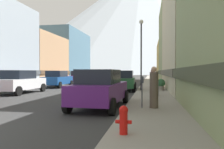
{
  "coord_description": "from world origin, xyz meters",
  "views": [
    {
      "loc": [
        6.09,
        -4.01,
        1.68
      ],
      "look_at": [
        0.07,
        29.34,
        1.23
      ],
      "focal_mm": 33.96,
      "sensor_mm": 36.0,
      "label": 1
    }
  ],
  "objects_px": {
    "car_driving_0": "(128,75)",
    "car_driving_1": "(126,76)",
    "car_right_0": "(100,88)",
    "car_left_1": "(21,82)",
    "pedestrian_1": "(154,89)",
    "car_right_1": "(124,80)",
    "pedestrian_2": "(152,79)",
    "trash_bin_right": "(154,88)",
    "potted_plant_1": "(161,84)",
    "car_left_3": "(80,77)",
    "fire_hydrant_near": "(124,119)",
    "car_left_2": "(58,79)",
    "parking_meter_near": "(142,87)",
    "potted_plant_0": "(160,84)",
    "streetlamp_right": "(141,44)",
    "pedestrian_0": "(31,80)"
  },
  "relations": [
    {
      "from": "car_driving_0",
      "to": "car_driving_1",
      "type": "height_order",
      "value": "same"
    },
    {
      "from": "car_driving_0",
      "to": "car_right_0",
      "type": "bearing_deg",
      "value": -86.27
    },
    {
      "from": "car_left_1",
      "to": "pedestrian_1",
      "type": "xyz_separation_m",
      "value": [
        10.05,
        -5.74,
        0.06
      ]
    },
    {
      "from": "car_right_1",
      "to": "pedestrian_2",
      "type": "xyz_separation_m",
      "value": [
        2.45,
        3.25,
        0.06
      ]
    },
    {
      "from": "car_driving_0",
      "to": "trash_bin_right",
      "type": "height_order",
      "value": "car_driving_0"
    },
    {
      "from": "trash_bin_right",
      "to": "pedestrian_1",
      "type": "height_order",
      "value": "pedestrian_1"
    },
    {
      "from": "car_right_0",
      "to": "potted_plant_1",
      "type": "relative_size",
      "value": 4.84
    },
    {
      "from": "car_left_3",
      "to": "pedestrian_2",
      "type": "distance_m",
      "value": 12.23
    },
    {
      "from": "car_right_1",
      "to": "fire_hydrant_near",
      "type": "relative_size",
      "value": 6.36
    },
    {
      "from": "car_left_2",
      "to": "car_driving_0",
      "type": "height_order",
      "value": "same"
    },
    {
      "from": "car_left_1",
      "to": "pedestrian_2",
      "type": "xyz_separation_m",
      "value": [
        10.05,
        7.06,
        0.06
      ]
    },
    {
      "from": "car_left_3",
      "to": "parking_meter_near",
      "type": "bearing_deg",
      "value": -64.29
    },
    {
      "from": "car_left_2",
      "to": "pedestrian_2",
      "type": "xyz_separation_m",
      "value": [
        10.05,
        0.41,
        0.06
      ]
    },
    {
      "from": "trash_bin_right",
      "to": "pedestrian_2",
      "type": "xyz_separation_m",
      "value": [
        -0.1,
        7.97,
        0.31
      ]
    },
    {
      "from": "potted_plant_1",
      "to": "potted_plant_0",
      "type": "bearing_deg",
      "value": 90.0
    },
    {
      "from": "car_left_1",
      "to": "car_driving_1",
      "type": "xyz_separation_m",
      "value": [
        5.4,
        25.34,
        0.0
      ]
    },
    {
      "from": "potted_plant_0",
      "to": "pedestrian_1",
      "type": "relative_size",
      "value": 0.5
    },
    {
      "from": "trash_bin_right",
      "to": "streetlamp_right",
      "type": "xyz_separation_m",
      "value": [
        -1.0,
        3.83,
        3.34
      ]
    },
    {
      "from": "car_driving_1",
      "to": "pedestrian_0",
      "type": "distance_m",
      "value": 21.36
    },
    {
      "from": "car_left_2",
      "to": "pedestrian_0",
      "type": "bearing_deg",
      "value": -154.24
    },
    {
      "from": "pedestrian_1",
      "to": "car_right_1",
      "type": "bearing_deg",
      "value": 104.37
    },
    {
      "from": "car_right_1",
      "to": "pedestrian_1",
      "type": "bearing_deg",
      "value": -75.63
    },
    {
      "from": "car_left_1",
      "to": "potted_plant_0",
      "type": "xyz_separation_m",
      "value": [
        10.8,
        4.67,
        -0.31
      ]
    },
    {
      "from": "potted_plant_1",
      "to": "streetlamp_right",
      "type": "bearing_deg",
      "value": -170.75
    },
    {
      "from": "pedestrian_1",
      "to": "pedestrian_2",
      "type": "relative_size",
      "value": 1.01
    },
    {
      "from": "car_driving_0",
      "to": "trash_bin_right",
      "type": "xyz_separation_m",
      "value": [
        4.75,
        -29.35,
        -0.26
      ]
    },
    {
      "from": "car_left_3",
      "to": "car_left_1",
      "type": "bearing_deg",
      "value": -90.0
    },
    {
      "from": "car_right_1",
      "to": "potted_plant_1",
      "type": "relative_size",
      "value": 4.85
    },
    {
      "from": "car_driving_1",
      "to": "trash_bin_right",
      "type": "distance_m",
      "value": 26.67
    },
    {
      "from": "car_driving_0",
      "to": "fire_hydrant_near",
      "type": "height_order",
      "value": "car_driving_0"
    },
    {
      "from": "trash_bin_right",
      "to": "potted_plant_0",
      "type": "xyz_separation_m",
      "value": [
        0.65,
        5.58,
        -0.05
      ]
    },
    {
      "from": "potted_plant_0",
      "to": "car_driving_0",
      "type": "bearing_deg",
      "value": 102.8
    },
    {
      "from": "car_driving_0",
      "to": "parking_meter_near",
      "type": "bearing_deg",
      "value": -83.09
    },
    {
      "from": "car_left_1",
      "to": "car_driving_0",
      "type": "distance_m",
      "value": 28.95
    },
    {
      "from": "car_left_1",
      "to": "car_left_3",
      "type": "height_order",
      "value": "same"
    },
    {
      "from": "potted_plant_1",
      "to": "car_left_1",
      "type": "bearing_deg",
      "value": -163.55
    },
    {
      "from": "car_left_3",
      "to": "fire_hydrant_near",
      "type": "xyz_separation_m",
      "value": [
        9.25,
        -23.75,
        -0.37
      ]
    },
    {
      "from": "car_right_0",
      "to": "parking_meter_near",
      "type": "relative_size",
      "value": 3.36
    },
    {
      "from": "car_driving_1",
      "to": "potted_plant_1",
      "type": "height_order",
      "value": "car_driving_1"
    },
    {
      "from": "car_right_1",
      "to": "fire_hydrant_near",
      "type": "height_order",
      "value": "car_right_1"
    },
    {
      "from": "streetlamp_right",
      "to": "car_driving_0",
      "type": "bearing_deg",
      "value": 98.36
    },
    {
      "from": "car_driving_1",
      "to": "fire_hydrant_near",
      "type": "relative_size",
      "value": 6.25
    },
    {
      "from": "car_driving_1",
      "to": "pedestrian_2",
      "type": "height_order",
      "value": "pedestrian_2"
    },
    {
      "from": "car_driving_1",
      "to": "streetlamp_right",
      "type": "relative_size",
      "value": 0.75
    },
    {
      "from": "car_left_1",
      "to": "potted_plant_0",
      "type": "distance_m",
      "value": 11.77
    },
    {
      "from": "car_left_3",
      "to": "potted_plant_0",
      "type": "xyz_separation_m",
      "value": [
        10.8,
        -9.35,
        -0.31
      ]
    },
    {
      "from": "parking_meter_near",
      "to": "trash_bin_right",
      "type": "height_order",
      "value": "parking_meter_near"
    },
    {
      "from": "pedestrian_2",
      "to": "streetlamp_right",
      "type": "bearing_deg",
      "value": -102.26
    },
    {
      "from": "trash_bin_right",
      "to": "car_driving_1",
      "type": "bearing_deg",
      "value": 100.26
    },
    {
      "from": "car_left_2",
      "to": "pedestrian_2",
      "type": "height_order",
      "value": "pedestrian_2"
    }
  ]
}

